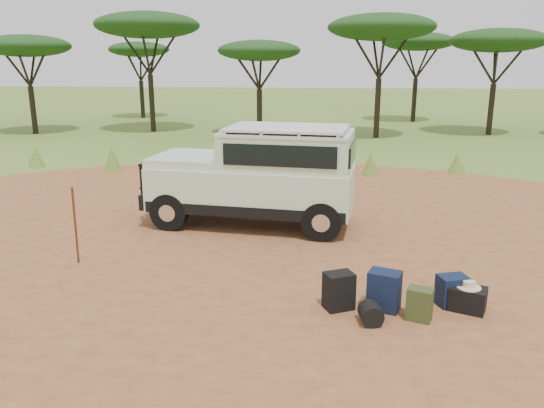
# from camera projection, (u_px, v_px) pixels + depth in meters

# --- Properties ---
(ground) EXTENTS (140.00, 140.00, 0.00)m
(ground) POSITION_uv_depth(u_px,v_px,m) (246.00, 262.00, 10.18)
(ground) COLOR #4C7328
(ground) RESTS_ON ground
(dirt_clearing) EXTENTS (23.00, 23.00, 0.01)m
(dirt_clearing) POSITION_uv_depth(u_px,v_px,m) (246.00, 262.00, 10.18)
(dirt_clearing) COLOR olive
(dirt_clearing) RESTS_ON ground
(grass_fringe) EXTENTS (36.60, 1.60, 0.90)m
(grass_fringe) POSITION_uv_depth(u_px,v_px,m) (286.00, 161.00, 18.39)
(grass_fringe) COLOR #4C7328
(grass_fringe) RESTS_ON ground
(acacia_treeline) EXTENTS (46.70, 13.20, 6.26)m
(acacia_treeline) POSITION_uv_depth(u_px,v_px,m) (315.00, 39.00, 27.87)
(acacia_treeline) COLOR black
(acacia_treeline) RESTS_ON ground
(safari_vehicle) EXTENTS (4.99, 2.45, 2.33)m
(safari_vehicle) POSITION_uv_depth(u_px,v_px,m) (259.00, 178.00, 12.23)
(safari_vehicle) COLOR silver
(safari_vehicle) RESTS_ON ground
(walking_staff) EXTENTS (0.30, 0.50, 1.61)m
(walking_staff) POSITION_uv_depth(u_px,v_px,m) (75.00, 226.00, 9.71)
(walking_staff) COLOR brown
(walking_staff) RESTS_ON ground
(backpack_black) EXTENTS (0.53, 0.48, 0.59)m
(backpack_black) POSITION_uv_depth(u_px,v_px,m) (339.00, 291.00, 8.20)
(backpack_black) COLOR black
(backpack_black) RESTS_ON ground
(backpack_navy) EXTENTS (0.56, 0.48, 0.62)m
(backpack_navy) POSITION_uv_depth(u_px,v_px,m) (384.00, 291.00, 8.17)
(backpack_navy) COLOR #101B34
(backpack_navy) RESTS_ON ground
(backpack_olive) EXTENTS (0.43, 0.37, 0.50)m
(backpack_olive) POSITION_uv_depth(u_px,v_px,m) (420.00, 304.00, 7.85)
(backpack_olive) COLOR #3A4720
(backpack_olive) RESTS_ON ground
(duffel_navy) EXTENTS (0.52, 0.45, 0.49)m
(duffel_navy) POSITION_uv_depth(u_px,v_px,m) (452.00, 291.00, 8.32)
(duffel_navy) COLOR #101B34
(duffel_navy) RESTS_ON ground
(hard_case) EXTENTS (0.64, 0.56, 0.38)m
(hard_case) POSITION_uv_depth(u_px,v_px,m) (467.00, 299.00, 8.17)
(hard_case) COLOR black
(hard_case) RESTS_ON ground
(stuff_sack) EXTENTS (0.38, 0.38, 0.33)m
(stuff_sack) POSITION_uv_depth(u_px,v_px,m) (371.00, 314.00, 7.75)
(stuff_sack) COLOR black
(stuff_sack) RESTS_ON ground
(safari_hat) EXTENTS (0.37, 0.37, 0.11)m
(safari_hat) POSITION_uv_depth(u_px,v_px,m) (469.00, 285.00, 8.11)
(safari_hat) COLOR beige
(safari_hat) RESTS_ON hard_case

